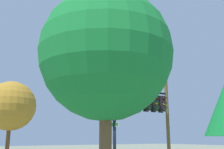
# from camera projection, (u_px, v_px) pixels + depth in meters

# --- Properties ---
(signal_pole_assembly) EXTENTS (5.11, 0.94, 6.02)m
(signal_pole_assembly) POSITION_uv_depth(u_px,v_px,m) (136.00, 106.00, 17.38)
(signal_pole_assembly) COLOR black
(signal_pole_assembly) RESTS_ON ground_plane
(utility_pole) EXTENTS (1.25, 1.45, 8.79)m
(utility_pole) POSITION_uv_depth(u_px,v_px,m) (167.00, 103.00, 19.58)
(utility_pole) COLOR brown
(utility_pole) RESTS_ON ground_plane
(tree_mid) EXTENTS (3.75, 3.75, 6.34)m
(tree_mid) POSITION_uv_depth(u_px,v_px,m) (11.00, 106.00, 20.15)
(tree_mid) COLOR brown
(tree_mid) RESTS_ON ground_plane
(tree_far) EXTENTS (4.09, 4.09, 6.64)m
(tree_far) POSITION_uv_depth(u_px,v_px,m) (106.00, 55.00, 8.16)
(tree_far) COLOR brown
(tree_far) RESTS_ON ground_plane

